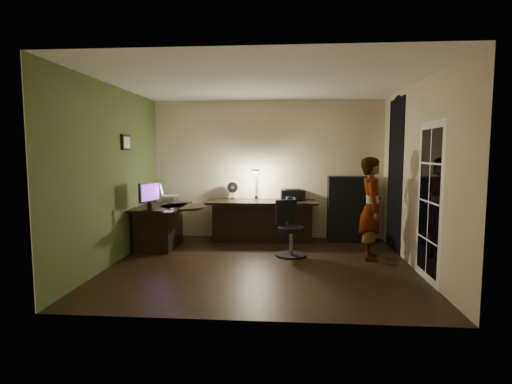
# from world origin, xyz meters

# --- Properties ---
(floor) EXTENTS (4.50, 4.00, 0.01)m
(floor) POSITION_xyz_m (0.00, 0.00, -0.01)
(floor) COLOR black
(floor) RESTS_ON ground
(ceiling) EXTENTS (4.50, 4.00, 0.01)m
(ceiling) POSITION_xyz_m (0.00, 0.00, 2.71)
(ceiling) COLOR silver
(ceiling) RESTS_ON floor
(wall_back) EXTENTS (4.50, 0.01, 2.70)m
(wall_back) POSITION_xyz_m (0.00, 2.00, 1.35)
(wall_back) COLOR beige
(wall_back) RESTS_ON floor
(wall_front) EXTENTS (4.50, 0.01, 2.70)m
(wall_front) POSITION_xyz_m (0.00, -2.00, 1.35)
(wall_front) COLOR beige
(wall_front) RESTS_ON floor
(wall_left) EXTENTS (0.01, 4.00, 2.70)m
(wall_left) POSITION_xyz_m (-2.25, 0.00, 1.35)
(wall_left) COLOR beige
(wall_left) RESTS_ON floor
(wall_right) EXTENTS (0.01, 4.00, 2.70)m
(wall_right) POSITION_xyz_m (2.25, 0.00, 1.35)
(wall_right) COLOR beige
(wall_right) RESTS_ON floor
(green_wall_overlay) EXTENTS (0.00, 4.00, 2.70)m
(green_wall_overlay) POSITION_xyz_m (-2.24, 0.00, 1.35)
(green_wall_overlay) COLOR #485C2A
(green_wall_overlay) RESTS_ON floor
(arched_doorway) EXTENTS (0.01, 0.90, 2.60)m
(arched_doorway) POSITION_xyz_m (2.24, 1.15, 1.30)
(arched_doorway) COLOR black
(arched_doorway) RESTS_ON floor
(french_door) EXTENTS (0.02, 0.92, 2.10)m
(french_door) POSITION_xyz_m (2.24, -0.55, 1.05)
(french_door) COLOR white
(french_door) RESTS_ON floor
(framed_picture) EXTENTS (0.04, 0.30, 0.25)m
(framed_picture) POSITION_xyz_m (-2.22, 0.45, 1.85)
(framed_picture) COLOR black
(framed_picture) RESTS_ON wall_left
(desk_left) EXTENTS (0.83, 1.31, 0.75)m
(desk_left) POSITION_xyz_m (-1.83, 1.01, 0.37)
(desk_left) COLOR black
(desk_left) RESTS_ON floor
(desk_right) EXTENTS (2.09, 0.79, 0.77)m
(desk_right) POSITION_xyz_m (-0.08, 1.63, 0.39)
(desk_right) COLOR black
(desk_right) RESTS_ON floor
(cabinet) EXTENTS (0.83, 0.43, 1.23)m
(cabinet) POSITION_xyz_m (1.59, 1.78, 0.62)
(cabinet) COLOR black
(cabinet) RESTS_ON floor
(laptop_stand) EXTENTS (0.30, 0.27, 0.11)m
(laptop_stand) POSITION_xyz_m (-1.83, 1.52, 0.80)
(laptop_stand) COLOR silver
(laptop_stand) RESTS_ON desk_left
(laptop) EXTENTS (0.41, 0.40, 0.24)m
(laptop) POSITION_xyz_m (-1.83, 1.52, 0.98)
(laptop) COLOR silver
(laptop) RESTS_ON laptop_stand
(monitor) EXTENTS (0.26, 0.51, 0.33)m
(monitor) POSITION_xyz_m (-1.89, 0.49, 0.91)
(monitor) COLOR black
(monitor) RESTS_ON desk_left
(mouse) EXTENTS (0.08, 0.10, 0.03)m
(mouse) POSITION_xyz_m (-1.50, 0.51, 0.76)
(mouse) COLOR silver
(mouse) RESTS_ON desk_left
(phone) EXTENTS (0.09, 0.14, 0.01)m
(phone) POSITION_xyz_m (-1.48, 0.70, 0.75)
(phone) COLOR black
(phone) RESTS_ON desk_left
(pen) EXTENTS (0.10, 0.13, 0.01)m
(pen) POSITION_xyz_m (-1.45, 0.94, 0.75)
(pen) COLOR black
(pen) RESTS_ON desk_left
(speaker) EXTENTS (0.08, 0.08, 0.17)m
(speaker) POSITION_xyz_m (-1.79, 0.30, 0.83)
(speaker) COLOR black
(speaker) RESTS_ON desk_left
(notepad) EXTENTS (0.17, 0.22, 0.01)m
(notepad) POSITION_xyz_m (-1.49, 0.31, 0.75)
(notepad) COLOR silver
(notepad) RESTS_ON desk_left
(desk_fan) EXTENTS (0.22, 0.14, 0.33)m
(desk_fan) POSITION_xyz_m (-0.67, 1.84, 0.95)
(desk_fan) COLOR black
(desk_fan) RESTS_ON desk_right
(headphones) EXTENTS (0.19, 0.14, 0.08)m
(headphones) POSITION_xyz_m (0.46, 1.55, 0.83)
(headphones) COLOR #1A669B
(headphones) RESTS_ON desk_right
(printer) EXTENTS (0.47, 0.38, 0.20)m
(printer) POSITION_xyz_m (0.50, 1.80, 0.89)
(printer) COLOR black
(printer) RESTS_ON desk_right
(desk_lamp) EXTENTS (0.21, 0.30, 0.61)m
(desk_lamp) POSITION_xyz_m (-0.20, 1.83, 1.09)
(desk_lamp) COLOR black
(desk_lamp) RESTS_ON desk_right
(office_chair) EXTENTS (0.67, 0.67, 0.91)m
(office_chair) POSITION_xyz_m (0.46, 0.57, 0.45)
(office_chair) COLOR black
(office_chair) RESTS_ON floor
(person) EXTENTS (0.47, 0.63, 1.62)m
(person) POSITION_xyz_m (1.73, 0.50, 0.81)
(person) COLOR #D8A88C
(person) RESTS_ON floor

